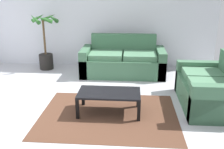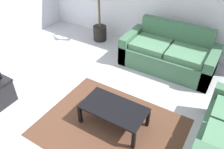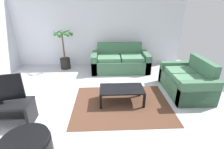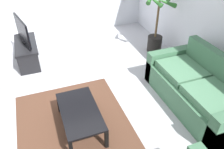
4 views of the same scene
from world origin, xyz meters
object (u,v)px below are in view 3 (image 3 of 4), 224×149
Objects in this scene: coffee_table at (122,90)px; tv_stand at (2,110)px; couch_main at (120,62)px; couch_loveseat at (186,82)px; potted_palm at (65,54)px.

tv_stand is at bearing -165.04° from coffee_table.
tv_stand is at bearing -133.45° from couch_main.
couch_loveseat is 1.03× the size of potted_palm.
potted_palm is (-1.76, 2.26, 0.23)m from coffee_table.
tv_stand is 2.41m from coffee_table.
couch_main is at bearing -7.91° from potted_palm.
couch_loveseat is 1.31× the size of tv_stand.
coffee_table is at bearing -167.01° from couch_loveseat.
potted_palm is (-3.47, 1.87, 0.25)m from couch_loveseat.
couch_main reaches higher than tv_stand.
coffee_table is (-1.71, -0.39, 0.02)m from couch_loveseat.
couch_loveseat is 1.44× the size of coffee_table.
tv_stand is (-4.04, -1.02, 0.00)m from couch_loveseat.
tv_stand is at bearing -165.87° from couch_loveseat.
coffee_table is (-0.15, -1.99, 0.02)m from couch_main.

